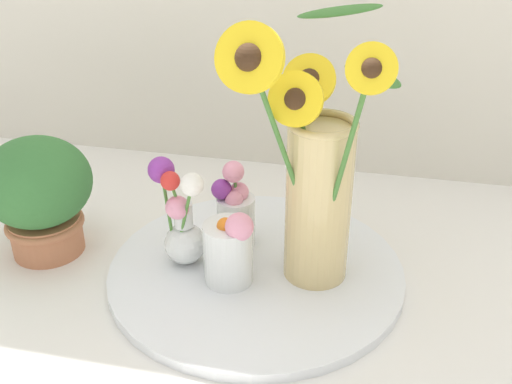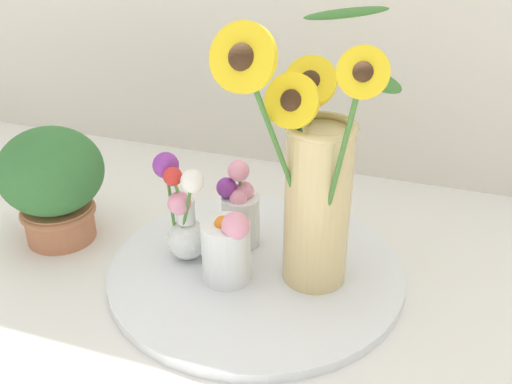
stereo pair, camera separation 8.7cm
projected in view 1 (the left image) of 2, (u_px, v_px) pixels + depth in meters
name	position (u px, v px, depth m)	size (l,w,h in m)	color
ground_plane	(254.00, 326.00, 0.84)	(6.00, 6.00, 0.00)	silver
serving_tray	(256.00, 271.00, 0.94)	(0.46, 0.46, 0.02)	silver
mason_jar_sunflowers	(317.00, 180.00, 0.85)	(0.25, 0.21, 0.40)	#D1B77A
vase_small_center	(230.00, 248.00, 0.88)	(0.08, 0.07, 0.12)	white
vase_bulb_right	(181.00, 221.00, 0.91)	(0.10, 0.07, 0.17)	white
vase_small_back	(235.00, 211.00, 0.97)	(0.07, 0.06, 0.15)	white
potted_plant	(39.00, 192.00, 0.95)	(0.17, 0.17, 0.20)	#B7704C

